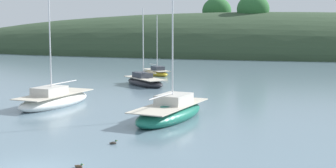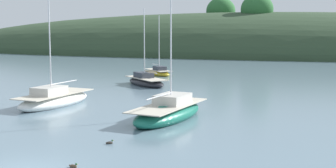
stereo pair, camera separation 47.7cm
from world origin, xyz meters
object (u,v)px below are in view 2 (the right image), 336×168
object	(u,v)px
sailboat_red_portside	(158,72)
sailboat_black_sloop	(54,100)
sailboat_teal_outer	(169,112)
duck_trailing	(73,166)
duck_lead	(110,143)
sailboat_cream_ketch	(146,81)

from	to	relation	value
sailboat_red_portside	sailboat_black_sloop	world-z (taller)	sailboat_black_sloop
sailboat_teal_outer	duck_trailing	distance (m)	10.84
sailboat_red_portside	sailboat_teal_outer	bearing A→B (deg)	-70.51
sailboat_red_portside	duck_lead	world-z (taller)	sailboat_red_portside
sailboat_black_sloop	duck_trailing	world-z (taller)	sailboat_black_sloop
duck_lead	duck_trailing	distance (m)	4.04
sailboat_cream_ketch	duck_trailing	size ratio (longest dim) A/B	17.92
sailboat_black_sloop	duck_lead	xyz separation A→B (m)	(8.45, -9.22, -0.38)
sailboat_red_portside	sailboat_cream_ketch	bearing A→B (deg)	-79.09
sailboat_red_portside	duck_lead	size ratio (longest dim) A/B	18.75
sailboat_black_sloop	duck_lead	bearing A→B (deg)	-47.51
sailboat_teal_outer	sailboat_black_sloop	world-z (taller)	sailboat_black_sloop
sailboat_teal_outer	duck_lead	bearing A→B (deg)	-98.22
sailboat_red_portside	sailboat_teal_outer	distance (m)	26.69
sailboat_cream_ketch	sailboat_black_sloop	world-z (taller)	sailboat_black_sloop
sailboat_cream_ketch	duck_trailing	xyz separation A→B (m)	(6.26, -26.38, -0.32)
sailboat_teal_outer	duck_trailing	world-z (taller)	sailboat_teal_outer
sailboat_black_sloop	duck_trailing	distance (m)	15.83
sailboat_red_portside	sailboat_teal_outer	xyz separation A→B (m)	(8.90, -25.16, 0.12)
sailboat_red_portside	duck_trailing	xyz separation A→B (m)	(8.11, -35.96, -0.27)
duck_trailing	sailboat_teal_outer	bearing A→B (deg)	85.79
sailboat_teal_outer	sailboat_cream_ketch	xyz separation A→B (m)	(-7.06, 15.58, -0.07)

